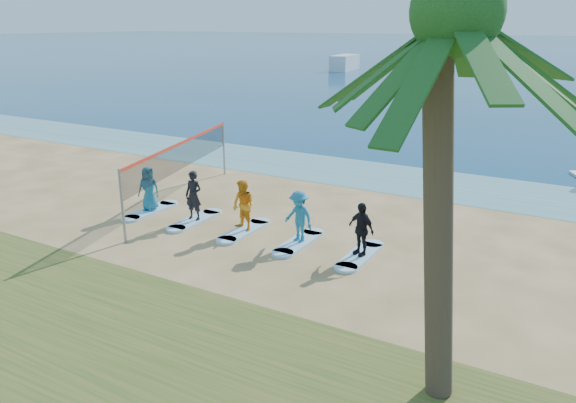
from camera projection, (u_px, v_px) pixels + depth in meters
The scene contains 15 objects.
ground at pixel (253, 250), 17.95m from camera, with size 600.00×600.00×0.00m, color tan.
shallow_water at pixel (374, 175), 26.61m from camera, with size 600.00×600.00×0.00m, color teal.
volleyball_net at pixel (181, 156), 22.15m from camera, with size 2.39×8.79×2.50m.
palm_tree at pixel (456, 17), 8.91m from camera, with size 5.60×5.60×8.34m.
boat_offshore_a at pixel (344, 70), 83.79m from camera, with size 2.53×7.26×2.20m, color silver.
surfboard_0 at pixel (150, 211), 21.54m from camera, with size 0.70×2.20×0.09m, color #A0DAF8.
student_0 at pixel (149, 189), 21.27m from camera, with size 0.82×0.54×1.68m, color #1D6E8C.
surfboard_1 at pixel (195, 220), 20.51m from camera, with size 0.70×2.20×0.09m, color #A0DAF8.
student_1 at pixel (194, 195), 20.22m from camera, with size 0.66×0.43×1.80m, color black.
surfboard_2 at pixel (244, 231), 19.48m from camera, with size 0.70×2.20×0.09m, color #A0DAF8.
student_2 at pixel (243, 205), 19.20m from camera, with size 0.85×0.67×1.76m, color orange.
surfboard_3 at pixel (299, 242), 18.45m from camera, with size 0.70×2.20×0.09m, color #A0DAF8.
student_3 at pixel (299, 217), 18.17m from camera, with size 1.11×0.64×1.72m, color teal.
surfboard_4 at pixel (360, 255), 17.42m from camera, with size 0.70×2.20×0.09m, color #A0DAF8.
student_4 at pixel (361, 229), 17.15m from camera, with size 0.98×0.41×1.68m, color black.
Camera 1 is at (9.27, -13.83, 6.98)m, focal length 35.00 mm.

